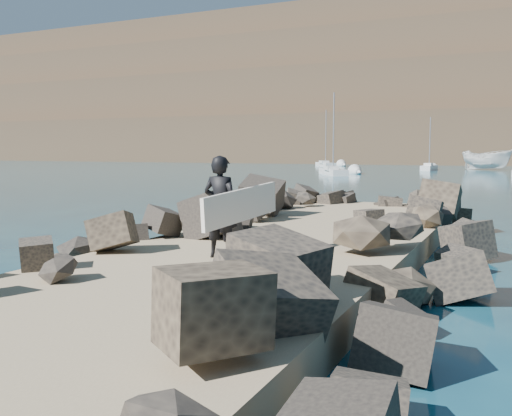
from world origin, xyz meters
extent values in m
plane|color=#0F384C|center=(0.00, 0.00, 0.00)|extent=(800.00, 800.00, 0.00)
cube|color=#8C7759|center=(0.00, -2.00, 0.30)|extent=(6.00, 26.00, 0.60)
cube|color=black|center=(-2.90, -1.50, 0.50)|extent=(2.60, 22.00, 1.00)
cube|color=black|center=(2.90, -1.50, 0.50)|extent=(2.60, 22.00, 1.00)
cube|color=silver|center=(-2.36, 4.19, 1.04)|extent=(1.65, 2.32, 0.08)
imported|color=silver|center=(0.79, 70.41, 1.37)|extent=(7.57, 5.55, 2.75)
imported|color=black|center=(-0.28, -2.04, 1.60)|extent=(0.74, 0.49, 2.01)
cube|color=white|center=(0.17, -2.04, 1.66)|extent=(0.39, 2.48, 0.78)
cube|color=silver|center=(-23.43, 75.74, 0.25)|extent=(5.37, 7.39, 0.80)
cylinder|color=gray|center=(-23.43, 75.74, 4.79)|extent=(0.12, 0.12, 8.38)
cube|color=silver|center=(-23.43, 74.96, 0.75)|extent=(2.15, 2.46, 0.44)
cube|color=silver|center=(-13.37, 47.43, 0.25)|extent=(5.10, 7.24, 0.80)
cylinder|color=gray|center=(-13.37, 47.43, 4.68)|extent=(0.12, 0.12, 8.15)
cube|color=silver|center=(-13.37, 46.66, 0.75)|extent=(2.06, 2.39, 0.44)
cube|color=silver|center=(-5.97, 65.80, 0.25)|extent=(1.47, 5.81, 0.80)
cylinder|color=gray|center=(-5.97, 65.80, 3.78)|extent=(0.12, 0.12, 6.35)
cube|color=silver|center=(-5.97, 65.10, 0.75)|extent=(0.98, 1.65, 0.44)
cube|color=white|center=(-40.00, 152.00, 34.00)|extent=(10.00, 8.00, 4.00)
cube|color=white|center=(0.00, 165.00, 33.75)|extent=(8.00, 6.00, 3.50)
camera|label=1|loc=(5.02, -11.78, 2.72)|focal=40.00mm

